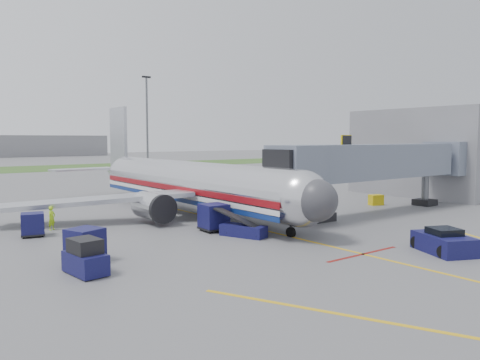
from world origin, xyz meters
TOP-DOWN VIEW (x-y plane):
  - ground at (0.00, 0.00)m, footprint 400.00×400.00m
  - grass_strip at (0.00, 90.00)m, footprint 300.00×25.00m
  - apron_markings at (0.00, -7.40)m, footprint 21.52×50.00m
  - airliner at (0.00, 15.25)m, footprint 32.10×35.67m
  - jet_bridge at (12.86, 5.00)m, footprint 25.30×4.00m
  - terminal at (30.00, 10.00)m, footprint 10.00×16.00m
  - light_mast_right at (25.00, 75.00)m, footprint 2.00×0.44m
  - pushback_tug at (4.00, -6.58)m, footprint 3.36×4.04m
  - baggage_tug at (-14.01, 1.62)m, footprint 1.62×2.66m
  - baggage_cart_a at (-13.83, 12.62)m, footprint 1.77×1.77m
  - baggage_cart_b at (-13.21, 4.00)m, footprint 2.15×2.15m
  - baggage_cart_c at (-3.00, 6.83)m, footprint 1.88×1.88m
  - belt_loader at (-2.51, 4.03)m, footprint 2.36×3.85m
  - ground_power_cart at (17.23, 8.00)m, footprint 1.50×1.22m
  - ramp_worker at (-12.17, 14.19)m, footprint 0.75×0.69m

SIDE VIEW (x-z plane):
  - ground at x=0.00m, z-range 0.00..0.00m
  - apron_markings at x=0.00m, z-range 0.00..0.01m
  - grass_strip at x=0.00m, z-range 0.00..0.01m
  - belt_loader at x=-2.51m, z-range -0.46..1.37m
  - ground_power_cart at x=17.23m, z-range -0.01..1.03m
  - pushback_tug at x=4.00m, z-range -0.12..1.33m
  - baggage_tug at x=-14.01m, z-range -0.10..1.66m
  - baggage_cart_a at x=-13.83m, z-range 0.01..1.60m
  - ramp_worker at x=-12.17m, z-range 0.00..1.72m
  - baggage_cart_b at x=-13.21m, z-range 0.02..1.81m
  - baggage_cart_c at x=-3.00m, z-range 0.02..1.95m
  - airliner at x=0.00m, z-range -2.48..7.77m
  - jet_bridge at x=12.86m, z-range 1.02..7.92m
  - terminal at x=30.00m, z-range 0.00..10.00m
  - light_mast_right at x=25.00m, z-range 0.58..20.98m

